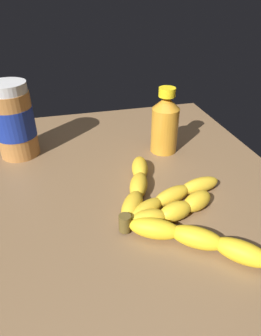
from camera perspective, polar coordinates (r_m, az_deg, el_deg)
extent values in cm
cube|color=brown|center=(59.10, -0.45, -5.27)|extent=(81.41, 65.39, 3.75)
ellipsoid|color=yellow|center=(47.03, 4.71, -11.72)|extent=(6.77, 8.89, 3.34)
ellipsoid|color=yellow|center=(46.62, 12.84, -13.14)|extent=(7.52, 8.68, 3.34)
ellipsoid|color=yellow|center=(46.49, 20.98, -15.12)|extent=(8.13, 8.30, 3.34)
ellipsoid|color=yellow|center=(48.58, 3.54, -9.94)|extent=(3.48, 6.40, 3.28)
ellipsoid|color=yellow|center=(50.45, 8.77, -8.40)|extent=(4.63, 6.88, 3.28)
ellipsoid|color=yellow|center=(53.29, 12.89, -6.35)|extent=(5.59, 7.09, 3.28)
ellipsoid|color=yellow|center=(50.32, 2.89, -8.34)|extent=(6.70, 8.61, 2.98)
ellipsoid|color=yellow|center=(53.98, 8.11, -5.37)|extent=(5.59, 8.75, 2.98)
ellipsoid|color=yellow|center=(57.54, 13.40, -3.32)|extent=(4.30, 8.60, 2.98)
ellipsoid|color=gold|center=(50.93, 0.36, -7.41)|extent=(8.34, 6.74, 3.36)
ellipsoid|color=gold|center=(55.68, 1.60, -3.41)|extent=(8.38, 5.99, 3.36)
ellipsoid|color=gold|center=(60.73, 1.84, 0.00)|extent=(8.27, 5.12, 3.36)
cylinder|color=brown|center=(47.58, -1.11, -10.73)|extent=(2.00, 2.00, 3.00)
cylinder|color=#B27238|center=(70.81, -21.74, 7.86)|extent=(8.78, 8.78, 14.79)
cylinder|color=navy|center=(70.53, -21.86, 8.40)|extent=(8.96, 8.96, 6.66)
cylinder|color=silver|center=(68.02, -23.22, 14.29)|extent=(8.47, 8.47, 2.11)
cylinder|color=orange|center=(68.76, 6.68, 7.38)|extent=(6.25, 6.25, 10.59)
cone|color=orange|center=(66.19, 7.05, 12.62)|extent=(6.25, 6.25, 2.78)
cylinder|color=yellow|center=(65.43, 7.19, 14.55)|extent=(3.70, 3.70, 1.92)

